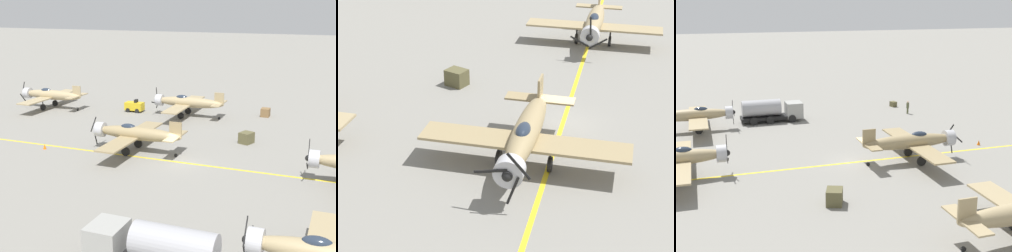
{
  "view_description": "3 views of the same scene",
  "coord_description": "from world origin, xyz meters",
  "views": [
    {
      "loc": [
        -40.7,
        -15.16,
        15.12
      ],
      "look_at": [
        6.04,
        3.32,
        1.84
      ],
      "focal_mm": 50.0,
      "sensor_mm": 36.0,
      "label": 1
    },
    {
      "loc": [
        -4.01,
        32.48,
        17.18
      ],
      "look_at": [
        2.77,
        4.13,
        1.84
      ],
      "focal_mm": 60.0,
      "sensor_mm": 36.0,
      "label": 2
    },
    {
      "loc": [
        41.07,
        -14.46,
        15.32
      ],
      "look_at": [
        -1.33,
        -0.96,
        3.41
      ],
      "focal_mm": 50.0,
      "sensor_mm": 36.0,
      "label": 3
    }
  ],
  "objects": [
    {
      "name": "ground_plane",
      "position": [
        0.0,
        0.0,
        0.0
      ],
      "size": [
        400.0,
        400.0,
        0.0
      ],
      "primitive_type": "plane",
      "color": "gray"
    },
    {
      "name": "taxiway_stripe",
      "position": [
        0.0,
        0.0,
        0.0
      ],
      "size": [
        0.3,
        160.0,
        0.01
      ],
      "primitive_type": "cube",
      "color": "yellow",
      "rests_on": "ground"
    },
    {
      "name": "airplane_near_left",
      "position": [
        -16.64,
        -15.02,
        2.01
      ],
      "size": [
        12.0,
        9.98,
        3.65
      ],
      "rotation": [
        0.0,
        0.0,
        0.24
      ],
      "color": "tan",
      "rests_on": "ground"
    },
    {
      "name": "airplane_mid_center",
      "position": [
        1.38,
        5.17,
        2.01
      ],
      "size": [
        12.0,
        9.98,
        3.65
      ],
      "rotation": [
        0.0,
        0.0,
        0.16
      ],
      "color": "#9A855C",
      "rests_on": "ground"
    },
    {
      "name": "fuel_tanker",
      "position": [
        -18.5,
        -5.4,
        1.51
      ],
      "size": [
        2.67,
        8.0,
        2.98
      ],
      "color": "black",
      "rests_on": "ground"
    },
    {
      "name": "ground_crew_walking",
      "position": [
        -17.21,
        13.48,
        0.98
      ],
      "size": [
        0.39,
        0.39,
        1.79
      ],
      "color": "#515638",
      "rests_on": "ground"
    },
    {
      "name": "supply_crate_by_tanker",
      "position": [
        8.79,
        -4.96,
        0.62
      ],
      "size": [
        1.84,
        1.69,
        1.25
      ],
      "primitive_type": "cube",
      "rotation": [
        0.0,
        0.0,
        -0.36
      ],
      "color": "brown",
      "rests_on": "ground"
    },
    {
      "name": "supply_crate_mid_lane",
      "position": [
        -22.05,
        13.41,
        0.38
      ],
      "size": [
        1.05,
        0.93,
        0.76
      ],
      "primitive_type": "cube",
      "rotation": [
        0.0,
        0.0,
        0.2
      ],
      "color": "brown",
      "rests_on": "ground"
    },
    {
      "name": "traffic_cone",
      "position": [
        -1.28,
        14.58,
        0.28
      ],
      "size": [
        0.36,
        0.36,
        0.55
      ],
      "primitive_type": "cone",
      "color": "orange",
      "rests_on": "ground"
    }
  ]
}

